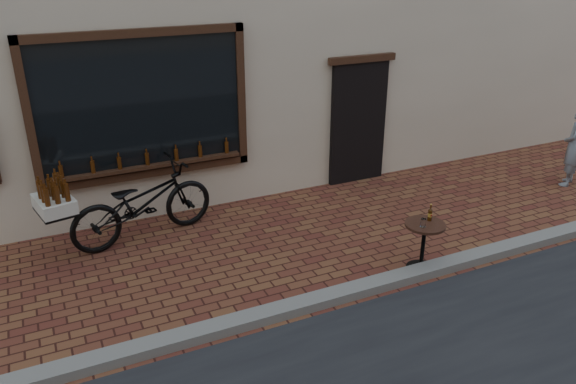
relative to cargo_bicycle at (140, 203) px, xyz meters
name	(u,v)px	position (x,y,z in m)	size (l,w,h in m)	color
ground	(369,301)	(2.19, -2.82, -0.59)	(90.00, 90.00, 0.00)	#55241B
kerb	(361,289)	(2.19, -2.62, -0.53)	(90.00, 0.25, 0.12)	slate
cargo_bicycle	(140,203)	(0.00, 0.00, 0.00)	(2.61, 1.21, 1.23)	black
bistro_table	(424,237)	(3.24, -2.47, -0.10)	(0.54, 0.54, 0.92)	black
pedestrian	(574,146)	(7.52, -1.19, 0.15)	(0.54, 0.35, 1.48)	gray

